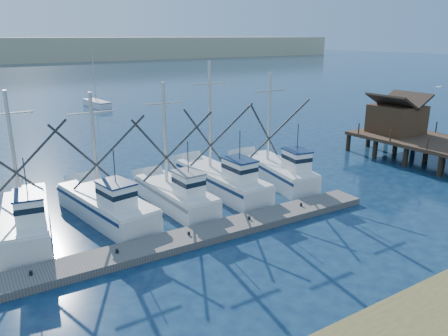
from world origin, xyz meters
The scene contains 6 objects.
ground centered at (0.00, 0.00, 0.00)m, with size 500.00×500.00×0.00m, color #0D1C39.
floating_dock centered at (-6.88, 5.95, 0.20)m, with size 30.47×2.03×0.41m, color #5D5753.
timber_pier centered at (21.50, 8.46, 2.57)m, with size 7.00×20.00×8.00m.
trawler_fleet centered at (-7.70, 11.24, 0.95)m, with size 30.62×9.55×9.22m.
sailboat_near centered at (6.13, 55.35, 0.49)m, with size 2.68×6.96×8.10m.
flying_gull centered at (20.00, 7.49, 6.76)m, with size 1.04×0.19×0.19m.
Camera 1 is at (-13.91, -13.39, 10.78)m, focal length 35.00 mm.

